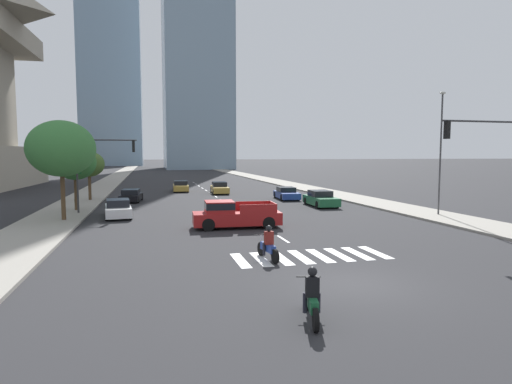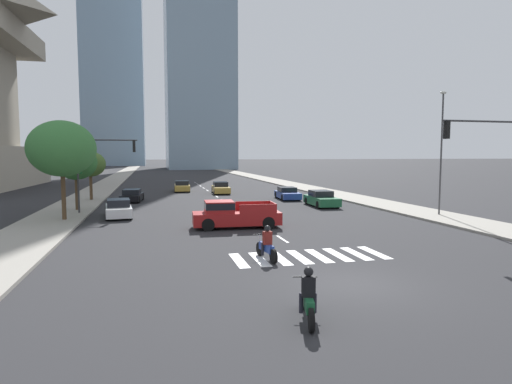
{
  "view_description": "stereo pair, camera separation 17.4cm",
  "coord_description": "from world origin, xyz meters",
  "px_view_note": "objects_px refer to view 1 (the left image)",
  "views": [
    {
      "loc": [
        -6.79,
        -13.34,
        4.46
      ],
      "look_at": [
        0.0,
        14.15,
        2.0
      ],
      "focal_mm": 30.2,
      "sensor_mm": 36.0,
      "label": 1
    },
    {
      "loc": [
        -6.62,
        -13.38,
        4.46
      ],
      "look_at": [
        0.0,
        14.15,
        2.0
      ],
      "focal_mm": 30.2,
      "sensor_mm": 36.0,
      "label": 2
    }
  ],
  "objects_px": {
    "sedan_blue_4": "(287,194)",
    "street_tree_nearest": "(61,149)",
    "sedan_gold_2": "(181,186)",
    "street_lamp_east": "(441,145)",
    "traffic_signal_near": "(495,153)",
    "sedan_gold_1": "(220,188)",
    "motorcycle_trailing": "(312,299)",
    "sedan_green_3": "(321,199)",
    "sedan_black_0": "(131,196)",
    "sedan_white_5": "(118,209)",
    "pickup_truck": "(233,215)",
    "traffic_signal_far": "(100,159)",
    "street_tree_third": "(89,164)",
    "motorcycle_lead": "(268,246)",
    "street_tree_second": "(75,163)"
  },
  "relations": [
    {
      "from": "traffic_signal_near",
      "to": "street_tree_third",
      "type": "distance_m",
      "value": 33.99
    },
    {
      "from": "motorcycle_lead",
      "to": "street_tree_third",
      "type": "xyz_separation_m",
      "value": [
        -10.44,
        26.38,
        2.96
      ]
    },
    {
      "from": "sedan_green_3",
      "to": "sedan_blue_4",
      "type": "relative_size",
      "value": 1.02
    },
    {
      "from": "street_tree_nearest",
      "to": "sedan_blue_4",
      "type": "bearing_deg",
      "value": 28.62
    },
    {
      "from": "motorcycle_lead",
      "to": "street_tree_nearest",
      "type": "bearing_deg",
      "value": 30.19
    },
    {
      "from": "motorcycle_trailing",
      "to": "traffic_signal_far",
      "type": "xyz_separation_m",
      "value": [
        -7.78,
        23.42,
        3.55
      ]
    },
    {
      "from": "motorcycle_lead",
      "to": "sedan_black_0",
      "type": "height_order",
      "value": "motorcycle_lead"
    },
    {
      "from": "traffic_signal_near",
      "to": "traffic_signal_far",
      "type": "relative_size",
      "value": 1.1
    },
    {
      "from": "sedan_gold_1",
      "to": "sedan_green_3",
      "type": "xyz_separation_m",
      "value": [
        6.56,
        -14.49,
        0.02
      ]
    },
    {
      "from": "traffic_signal_near",
      "to": "traffic_signal_far",
      "type": "distance_m",
      "value": 25.97
    },
    {
      "from": "pickup_truck",
      "to": "sedan_gold_2",
      "type": "height_order",
      "value": "pickup_truck"
    },
    {
      "from": "motorcycle_trailing",
      "to": "sedan_green_3",
      "type": "height_order",
      "value": "motorcycle_trailing"
    },
    {
      "from": "sedan_blue_4",
      "to": "motorcycle_lead",
      "type": "bearing_deg",
      "value": -15.8
    },
    {
      "from": "motorcycle_trailing",
      "to": "pickup_truck",
      "type": "xyz_separation_m",
      "value": [
        0.67,
        14.95,
        0.23
      ]
    },
    {
      "from": "traffic_signal_far",
      "to": "street_tree_nearest",
      "type": "distance_m",
      "value": 4.02
    },
    {
      "from": "sedan_white_5",
      "to": "traffic_signal_far",
      "type": "relative_size",
      "value": 0.77
    },
    {
      "from": "sedan_green_3",
      "to": "street_tree_third",
      "type": "relative_size",
      "value": 0.98
    },
    {
      "from": "street_tree_nearest",
      "to": "street_tree_second",
      "type": "height_order",
      "value": "street_tree_nearest"
    },
    {
      "from": "sedan_gold_2",
      "to": "street_lamp_east",
      "type": "relative_size",
      "value": 0.53
    },
    {
      "from": "pickup_truck",
      "to": "sedan_gold_2",
      "type": "xyz_separation_m",
      "value": [
        -1.22,
        27.36,
        -0.21
      ]
    },
    {
      "from": "sedan_gold_2",
      "to": "sedan_blue_4",
      "type": "xyz_separation_m",
      "value": [
        9.65,
        -11.98,
        -0.04
      ]
    },
    {
      "from": "street_tree_nearest",
      "to": "street_tree_third",
      "type": "xyz_separation_m",
      "value": [
        0.0,
        13.11,
        -1.3
      ]
    },
    {
      "from": "traffic_signal_near",
      "to": "sedan_gold_2",
      "type": "bearing_deg",
      "value": -68.18
    },
    {
      "from": "sedan_gold_2",
      "to": "street_tree_third",
      "type": "distance_m",
      "value": 13.36
    },
    {
      "from": "sedan_green_3",
      "to": "traffic_signal_far",
      "type": "height_order",
      "value": "traffic_signal_far"
    },
    {
      "from": "motorcycle_lead",
      "to": "street_tree_second",
      "type": "xyz_separation_m",
      "value": [
        -10.44,
        18.45,
        3.26
      ]
    },
    {
      "from": "sedan_gold_1",
      "to": "sedan_white_5",
      "type": "distance_m",
      "value": 19.97
    },
    {
      "from": "sedan_blue_4",
      "to": "sedan_white_5",
      "type": "height_order",
      "value": "sedan_white_5"
    },
    {
      "from": "sedan_gold_1",
      "to": "sedan_gold_2",
      "type": "distance_m",
      "value": 5.61
    },
    {
      "from": "sedan_black_0",
      "to": "street_tree_second",
      "type": "distance_m",
      "value": 8.32
    },
    {
      "from": "sedan_gold_1",
      "to": "street_lamp_east",
      "type": "height_order",
      "value": "street_lamp_east"
    },
    {
      "from": "sedan_blue_4",
      "to": "street_tree_nearest",
      "type": "distance_m",
      "value": 21.95
    },
    {
      "from": "pickup_truck",
      "to": "street_tree_second",
      "type": "xyz_separation_m",
      "value": [
        -10.47,
        10.25,
        3.03
      ]
    },
    {
      "from": "sedan_gold_1",
      "to": "sedan_green_3",
      "type": "distance_m",
      "value": 15.9
    },
    {
      "from": "motorcycle_trailing",
      "to": "traffic_signal_near",
      "type": "bearing_deg",
      "value": -44.54
    },
    {
      "from": "traffic_signal_far",
      "to": "sedan_black_0",
      "type": "bearing_deg",
      "value": 77.55
    },
    {
      "from": "motorcycle_trailing",
      "to": "sedan_gold_2",
      "type": "height_order",
      "value": "motorcycle_trailing"
    },
    {
      "from": "motorcycle_trailing",
      "to": "street_tree_third",
      "type": "xyz_separation_m",
      "value": [
        -9.79,
        33.13,
        2.96
      ]
    },
    {
      "from": "sedan_gold_2",
      "to": "sedan_blue_4",
      "type": "distance_m",
      "value": 15.38
    },
    {
      "from": "traffic_signal_near",
      "to": "sedan_gold_1",
      "type": "bearing_deg",
      "value": -72.67
    },
    {
      "from": "sedan_white_5",
      "to": "traffic_signal_near",
      "type": "bearing_deg",
      "value": -129.55
    },
    {
      "from": "street_lamp_east",
      "to": "street_tree_third",
      "type": "height_order",
      "value": "street_lamp_east"
    },
    {
      "from": "sedan_green_3",
      "to": "traffic_signal_far",
      "type": "relative_size",
      "value": 0.78
    },
    {
      "from": "street_lamp_east",
      "to": "sedan_white_5",
      "type": "bearing_deg",
      "value": 167.42
    },
    {
      "from": "pickup_truck",
      "to": "street_lamp_east",
      "type": "relative_size",
      "value": 0.61
    },
    {
      "from": "sedan_gold_2",
      "to": "street_tree_nearest",
      "type": "bearing_deg",
      "value": 159.99
    },
    {
      "from": "motorcycle_trailing",
      "to": "sedan_gold_1",
      "type": "relative_size",
      "value": 0.45
    },
    {
      "from": "sedan_black_0",
      "to": "sedan_white_5",
      "type": "relative_size",
      "value": 1.01
    },
    {
      "from": "sedan_black_0",
      "to": "street_lamp_east",
      "type": "bearing_deg",
      "value": -119.51
    },
    {
      "from": "sedan_gold_2",
      "to": "sedan_white_5",
      "type": "height_order",
      "value": "sedan_white_5"
    }
  ]
}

